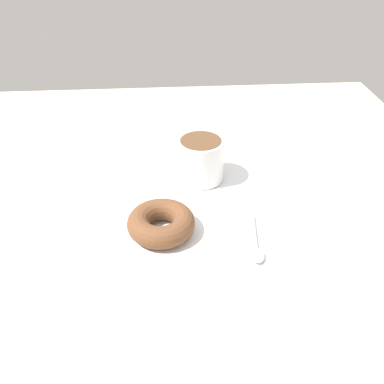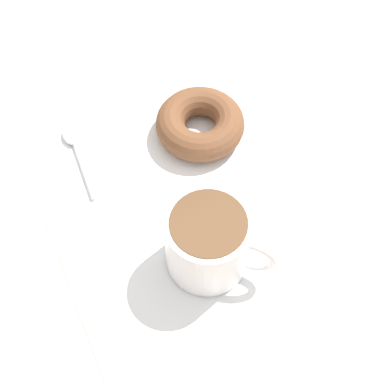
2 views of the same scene
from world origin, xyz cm
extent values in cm
cube|color=beige|center=(0.00, 0.00, -1.00)|extent=(120.00, 120.00, 2.00)
cube|color=white|center=(-1.06, 0.93, 0.15)|extent=(37.69, 37.69, 0.30)
cylinder|color=white|center=(-3.41, -7.05, 4.75)|extent=(9.58, 9.58, 8.89)
cylinder|color=brown|center=(-3.41, -7.05, 8.99)|extent=(8.38, 8.38, 0.60)
torus|color=white|center=(0.28, -10.84, 4.75)|extent=(4.74, 4.84, 5.88)
torus|color=brown|center=(5.07, 9.97, 2.29)|extent=(12.04, 12.04, 3.99)
ellipsoid|color=silver|center=(-10.70, 17.74, 0.75)|extent=(2.81, 3.86, 0.90)
cylinder|color=silver|center=(-11.42, 11.83, 0.58)|extent=(1.75, 9.93, 0.56)
camera|label=1|loc=(3.90, 68.69, 49.91)|focal=40.00mm
camera|label=2|loc=(-17.77, -29.91, 58.45)|focal=50.00mm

